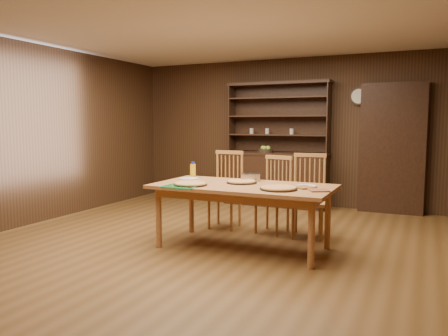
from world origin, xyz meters
The scene contains 20 objects.
floor centered at (0.00, 0.00, 0.00)m, with size 6.00×6.00×0.00m, color brown.
room_shell centered at (0.00, 0.00, 1.58)m, with size 6.00×6.00×6.00m.
china_hutch centered at (0.00, 2.75, 0.60)m, with size 1.84×0.52×2.17m.
doorway centered at (1.90, 2.90, 1.05)m, with size 1.00×0.18×2.10m, color black.
wall_clock centered at (1.35, 2.96, 1.90)m, with size 0.30×0.05×0.30m.
dining_table centered at (0.49, 0.02, 0.68)m, with size 2.06×1.03×0.75m.
chair_left centered at (-0.12, 0.92, 0.57)m, with size 0.45×0.43×1.07m.
chair_center centered at (0.59, 0.92, 0.54)m, with size 0.49×0.47×1.03m.
chair_right centered at (1.05, 0.90, 0.57)m, with size 0.50×0.48×1.07m.
pizza_left centered at (-0.04, -0.27, 0.77)m, with size 0.39×0.39×0.04m.
pizza_right centered at (0.98, -0.16, 0.77)m, with size 0.41×0.41×0.04m.
pizza_center centered at (0.43, 0.15, 0.77)m, with size 0.37×0.37×0.04m.
cooling_rack centered at (-0.08, -0.38, 0.76)m, with size 0.37×0.37×0.02m, color #0B9643, non-canonical shape.
plate_left centered at (-0.32, 0.19, 0.76)m, with size 0.27×0.27×0.02m.
plate_right centered at (1.19, 0.20, 0.76)m, with size 0.24×0.24×0.02m.
foil_dish centered at (0.45, 0.38, 0.80)m, with size 0.23×0.16×0.09m, color silver.
juice_bottle centered at (-0.37, 0.38, 0.84)m, with size 0.08×0.08×0.21m.
pot_holder_a centered at (1.39, -0.06, 0.76)m, with size 0.20×0.20×0.01m, color red.
pot_holder_b centered at (1.20, 0.08, 0.76)m, with size 0.21×0.21×0.02m, color red.
fruit_bowl centered at (-0.18, 2.69, 0.98)m, with size 0.28×0.28×0.12m.
Camera 1 is at (2.41, -4.61, 1.47)m, focal length 35.00 mm.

